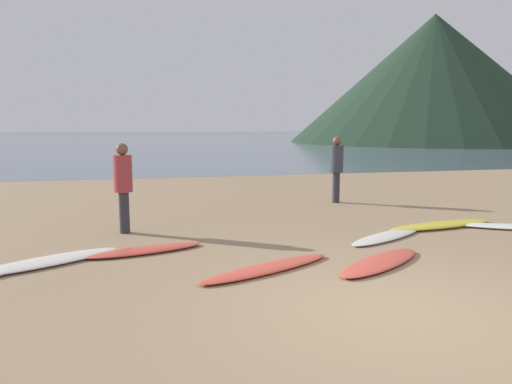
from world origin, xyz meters
name	(u,v)px	position (x,y,z in m)	size (l,w,h in m)	color
ground_plane	(234,196)	(0.00, 10.00, -0.10)	(120.00, 120.00, 0.20)	#997C5B
ocean_water	(163,138)	(0.00, 64.69, 0.00)	(140.00, 100.00, 0.01)	slate
headland_hill	(433,79)	(29.21, 45.11, 7.04)	(31.73, 31.73, 14.08)	#1E3323
surfboard_2	(45,262)	(-4.29, 2.99, 0.04)	(2.40, 0.59, 0.08)	silver
surfboard_3	(145,250)	(-2.78, 3.35, 0.04)	(2.00, 0.48, 0.08)	#D84C38
surfboard_4	(267,268)	(-1.02, 1.89, 0.04)	(2.39, 0.46, 0.08)	#D84C38
surfboard_5	(380,262)	(0.76, 1.79, 0.04)	(2.09, 0.57, 0.08)	#D84C38
surfboard_6	(387,236)	(1.73, 3.39, 0.03)	(2.21, 0.49, 0.06)	silver
surfboard_7	(442,225)	(3.30, 4.00, 0.05)	(2.62, 0.54, 0.10)	yellow
person_1	(337,164)	(2.36, 7.50, 1.06)	(0.36, 0.36, 1.80)	#2D2D38
person_2	(123,181)	(-3.15, 4.95, 1.05)	(0.36, 0.36, 1.78)	#2D2D38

